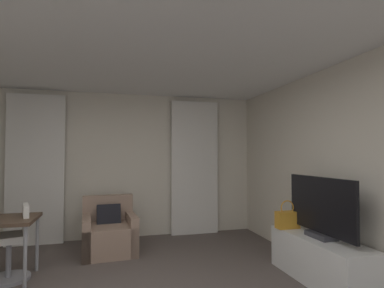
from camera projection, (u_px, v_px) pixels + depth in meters
The scene contains 10 objects.
wall_window at pixel (120, 165), 5.56m from camera, with size 5.12×0.06×2.60m.
wall_right at pixel (370, 172), 3.29m from camera, with size 0.06×6.12×2.60m.
ceiling at pixel (132, 25), 2.68m from camera, with size 5.12×6.12×0.06m, color white.
curtain_left_panel at pixel (36, 169), 5.08m from camera, with size 0.90×0.06×2.50m.
curtain_right_panel at pixel (195, 167), 5.79m from camera, with size 0.90×0.06×2.50m.
armchair at pixel (109, 234), 4.65m from camera, with size 0.84×0.86×0.83m.
desk_chair at pixel (13, 246), 3.64m from camera, with size 0.49×0.49×0.88m.
tv_console at pixel (320, 260), 3.57m from camera, with size 0.49×1.39×0.52m.
tv_flatscreen at pixel (321, 209), 3.57m from camera, with size 0.20×1.12×0.71m.
handbag_primary at pixel (287, 219), 4.03m from camera, with size 0.30×0.14×0.37m.
Camera 1 is at (-0.17, -2.69, 1.49)m, focal length 28.57 mm.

